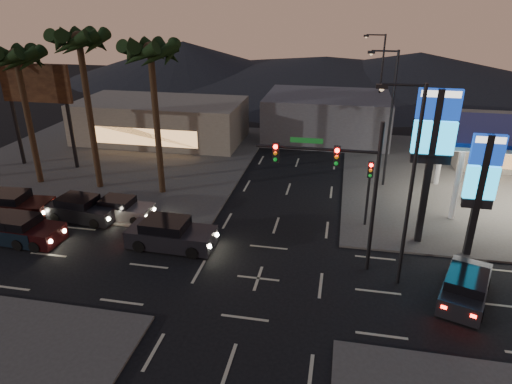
% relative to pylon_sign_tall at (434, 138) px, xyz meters
% --- Properties ---
extents(ground, '(140.00, 140.00, 0.00)m').
position_rel_pylon_sign_tall_xyz_m(ground, '(-8.50, -5.50, -6.39)').
color(ground, black).
rests_on(ground, ground).
extents(corner_lot_ne, '(24.00, 24.00, 0.12)m').
position_rel_pylon_sign_tall_xyz_m(corner_lot_ne, '(7.50, 10.50, -6.33)').
color(corner_lot_ne, '#47443F').
rests_on(corner_lot_ne, ground).
extents(corner_lot_nw, '(24.00, 24.00, 0.12)m').
position_rel_pylon_sign_tall_xyz_m(corner_lot_nw, '(-24.50, 10.50, -6.33)').
color(corner_lot_nw, '#47443F').
rests_on(corner_lot_nw, ground).
extents(pylon_sign_tall, '(2.20, 0.35, 9.00)m').
position_rel_pylon_sign_tall_xyz_m(pylon_sign_tall, '(0.00, 0.00, 0.00)').
color(pylon_sign_tall, black).
rests_on(pylon_sign_tall, ground).
extents(pylon_sign_short, '(1.60, 0.35, 7.00)m').
position_rel_pylon_sign_tall_xyz_m(pylon_sign_short, '(2.50, -1.00, -1.74)').
color(pylon_sign_short, black).
rests_on(pylon_sign_short, ground).
extents(traffic_signal_mast, '(6.10, 0.39, 8.00)m').
position_rel_pylon_sign_tall_xyz_m(traffic_signal_mast, '(-4.74, -3.51, -1.17)').
color(traffic_signal_mast, black).
rests_on(traffic_signal_mast, ground).
extents(pedestal_signal, '(0.32, 0.39, 4.30)m').
position_rel_pylon_sign_tall_xyz_m(pedestal_signal, '(-3.00, 1.48, -3.47)').
color(pedestal_signal, black).
rests_on(pedestal_signal, ground).
extents(streetlight_near, '(2.14, 0.25, 10.00)m').
position_rel_pylon_sign_tall_xyz_m(streetlight_near, '(-1.71, -4.50, -0.68)').
color(streetlight_near, black).
rests_on(streetlight_near, ground).
extents(streetlight_mid, '(2.14, 0.25, 10.00)m').
position_rel_pylon_sign_tall_xyz_m(streetlight_mid, '(-1.71, 8.50, -0.68)').
color(streetlight_mid, black).
rests_on(streetlight_mid, ground).
extents(streetlight_far, '(2.14, 0.25, 10.00)m').
position_rel_pylon_sign_tall_xyz_m(streetlight_far, '(-1.71, 22.50, -0.68)').
color(streetlight_far, black).
rests_on(streetlight_far, ground).
extents(palm_a, '(4.41, 4.41, 10.86)m').
position_rel_pylon_sign_tall_xyz_m(palm_a, '(-17.50, 4.00, 3.03)').
color(palm_a, black).
rests_on(palm_a, ground).
extents(palm_b, '(4.41, 4.41, 11.46)m').
position_rel_pylon_sign_tall_xyz_m(palm_b, '(-22.50, 4.00, 3.58)').
color(palm_b, black).
rests_on(palm_b, ground).
extents(palm_c, '(4.41, 4.41, 10.26)m').
position_rel_pylon_sign_tall_xyz_m(palm_c, '(-27.50, 4.00, 2.49)').
color(palm_c, black).
rests_on(palm_c, ground).
extents(billboard, '(6.00, 0.30, 8.50)m').
position_rel_pylon_sign_tall_xyz_m(billboard, '(-29.00, 7.50, -0.06)').
color(billboard, black).
rests_on(billboard, ground).
extents(building_far_west, '(16.00, 8.00, 4.00)m').
position_rel_pylon_sign_tall_xyz_m(building_far_west, '(-22.50, 16.50, -4.39)').
color(building_far_west, '#726B5B').
rests_on(building_far_west, ground).
extents(building_far_mid, '(12.00, 9.00, 4.40)m').
position_rel_pylon_sign_tall_xyz_m(building_far_mid, '(-6.50, 20.50, -4.19)').
color(building_far_mid, '#4C4C51').
rests_on(building_far_mid, ground).
extents(hill_left, '(40.00, 40.00, 6.00)m').
position_rel_pylon_sign_tall_xyz_m(hill_left, '(-33.50, 54.50, -3.39)').
color(hill_left, black).
rests_on(hill_left, ground).
extents(hill_right, '(50.00, 50.00, 5.00)m').
position_rel_pylon_sign_tall_xyz_m(hill_right, '(6.50, 54.50, -3.89)').
color(hill_right, black).
rests_on(hill_right, ground).
extents(hill_center, '(60.00, 60.00, 4.00)m').
position_rel_pylon_sign_tall_xyz_m(hill_center, '(-8.50, 54.50, -4.39)').
color(hill_center, black).
rests_on(hill_center, ground).
extents(car_lane_a_front, '(5.20, 2.31, 1.67)m').
position_rel_pylon_sign_tall_xyz_m(car_lane_a_front, '(-14.08, -3.25, -5.62)').
color(car_lane_a_front, black).
rests_on(car_lane_a_front, ground).
extents(car_lane_a_mid, '(4.92, 2.24, 1.58)m').
position_rel_pylon_sign_tall_xyz_m(car_lane_a_mid, '(-22.90, -4.39, -5.66)').
color(car_lane_a_mid, black).
rests_on(car_lane_a_mid, ground).
extents(car_lane_a_rear, '(4.87, 2.25, 1.55)m').
position_rel_pylon_sign_tall_xyz_m(car_lane_a_rear, '(-23.97, -4.35, -5.67)').
color(car_lane_a_rear, black).
rests_on(car_lane_a_rear, ground).
extents(car_lane_b_front, '(4.21, 1.94, 1.35)m').
position_rel_pylon_sign_tall_xyz_m(car_lane_b_front, '(-18.60, -0.32, -5.77)').
color(car_lane_b_front, '#555557').
rests_on(car_lane_b_front, ground).
extents(car_lane_b_mid, '(4.84, 2.36, 1.53)m').
position_rel_pylon_sign_tall_xyz_m(car_lane_b_mid, '(-20.96, -1.03, -5.68)').
color(car_lane_b_mid, black).
rests_on(car_lane_b_mid, ground).
extents(car_lane_b_rear, '(5.15, 2.42, 1.64)m').
position_rel_pylon_sign_tall_xyz_m(car_lane_b_rear, '(-25.68, -1.48, -5.63)').
color(car_lane_b_rear, black).
rests_on(car_lane_b_rear, ground).
extents(suv_station, '(3.23, 4.79, 1.48)m').
position_rel_pylon_sign_tall_xyz_m(suv_station, '(1.48, -5.30, -5.70)').
color(suv_station, black).
rests_on(suv_station, ground).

